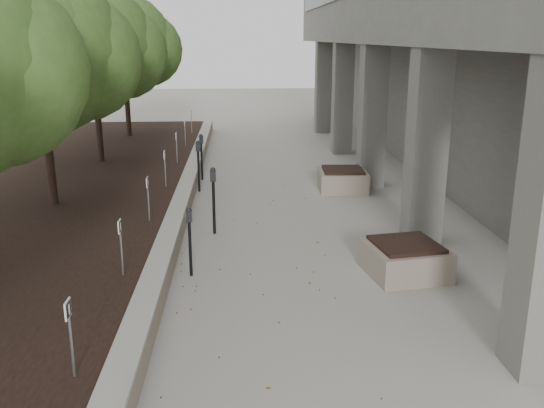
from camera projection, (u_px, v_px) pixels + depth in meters
name	position (u px, v px, depth m)	size (l,w,h in m)	color
retaining_wall	(185.00, 197.00, 15.04)	(0.39, 26.00, 0.50)	gray
planting_bed	(39.00, 201.00, 14.85)	(7.00, 26.00, 0.40)	black
crabapple_tree_3	(42.00, 87.00, 13.13)	(4.60, 4.00, 5.44)	#365B22
crabapple_tree_4	(94.00, 73.00, 17.93)	(4.60, 4.00, 5.44)	#365B22
crabapple_tree_5	(125.00, 66.00, 22.74)	(4.60, 4.00, 5.44)	#365B22
parking_sign_2	(71.00, 339.00, 6.67)	(0.04, 0.22, 0.96)	black
parking_sign_3	(121.00, 248.00, 9.56)	(0.04, 0.22, 0.96)	black
parking_sign_4	(148.00, 199.00, 12.44)	(0.04, 0.22, 0.96)	black
parking_sign_5	(165.00, 169.00, 15.32)	(0.04, 0.22, 0.96)	black
parking_sign_6	(177.00, 148.00, 18.20)	(0.04, 0.22, 0.96)	black
parking_sign_7	(185.00, 133.00, 21.08)	(0.04, 0.22, 0.96)	black
parking_sign_8	(191.00, 121.00, 23.96)	(0.04, 0.22, 0.96)	black
parking_meter_2	(190.00, 242.00, 10.52)	(0.13, 0.09, 1.30)	black
parking_meter_3	(214.00, 201.00, 12.79)	(0.15, 0.11, 1.50)	black
parking_meter_4	(199.00, 166.00, 16.32)	(0.14, 0.10, 1.45)	black
parking_meter_5	(202.00, 157.00, 17.70)	(0.14, 0.10, 1.41)	black
planter_front	(405.00, 258.00, 10.67)	(1.32, 1.32, 0.62)	gray
planter_back	(343.00, 179.00, 16.61)	(1.33, 1.33, 0.62)	gray
berry_scatter	(257.00, 261.00, 11.35)	(3.30, 14.10, 0.02)	maroon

